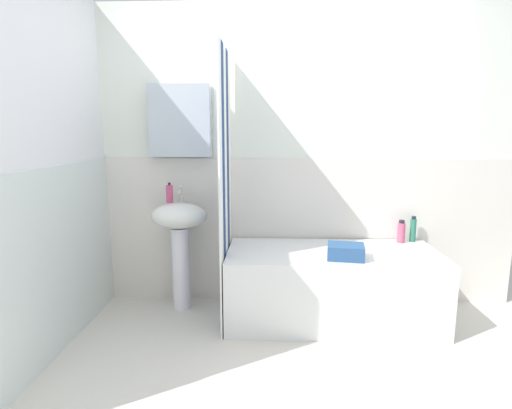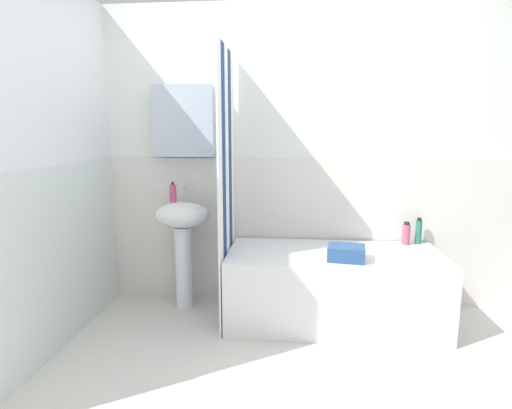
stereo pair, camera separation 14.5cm
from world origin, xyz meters
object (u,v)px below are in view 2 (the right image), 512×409
Objects in this scene: soap_dispenser at (173,193)px; lotion_bottle at (419,232)px; bathtub at (333,287)px; towel_folded at (346,253)px; sink at (183,231)px; shampoo_bottle at (406,234)px.

soap_dispenser reaches higher than lotion_bottle.
bathtub is at bearing -8.09° from soap_dispenser.
bathtub is 6.23× the size of towel_folded.
soap_dispenser reaches higher than sink.
soap_dispenser is (-0.07, 0.02, 0.30)m from sink.
shampoo_bottle is at bearing 24.47° from bathtub.
shampoo_bottle is at bearing 2.64° from soap_dispenser.
bathtub is 0.73m from shampoo_bottle.
soap_dispenser is 1.96m from lotion_bottle.
sink is 3.46× the size of towel_folded.
soap_dispenser reaches higher than towel_folded.
soap_dispenser is 1.43m from bathtub.
sink reaches higher than shampoo_bottle.
soap_dispenser is at bearing -176.51° from lotion_bottle.
towel_folded is at bearing -15.15° from soap_dispenser.
towel_folded is at bearing -139.35° from shampoo_bottle.
shampoo_bottle reaches higher than towel_folded.
soap_dispenser is 0.88× the size of shampoo_bottle.
shampoo_bottle is 0.73× the size of towel_folded.
lotion_bottle is (1.86, 0.14, 0.00)m from sink.
sink is 1.24m from bathtub.
sink is 5.40× the size of soap_dispenser.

